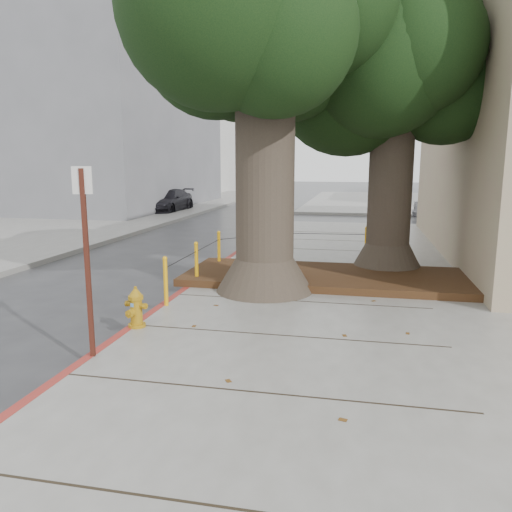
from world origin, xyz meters
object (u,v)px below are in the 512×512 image
(fire_hydrant, at_px, (136,307))
(signpost, at_px, (87,252))
(car_silver, at_px, (451,208))
(car_red, at_px, (489,206))
(car_dark, at_px, (167,201))

(fire_hydrant, xyz_separation_m, signpost, (-0.05, -1.29, 1.14))
(car_silver, bearing_deg, signpost, 163.36)
(fire_hydrant, distance_m, car_red, 21.63)
(fire_hydrant, bearing_deg, car_red, 77.40)
(car_dark, bearing_deg, car_red, 0.40)
(signpost, distance_m, car_red, 22.83)
(car_silver, distance_m, car_red, 1.88)
(car_red, relative_size, car_dark, 0.91)
(signpost, xyz_separation_m, car_red, (9.78, 20.61, -0.94))
(car_red, bearing_deg, car_dark, 84.61)
(fire_hydrant, distance_m, car_dark, 20.93)
(fire_hydrant, xyz_separation_m, car_dark, (-7.30, 19.61, 0.18))
(fire_hydrant, bearing_deg, car_silver, 81.42)
(car_silver, bearing_deg, car_red, -71.49)
(signpost, bearing_deg, car_dark, 93.72)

